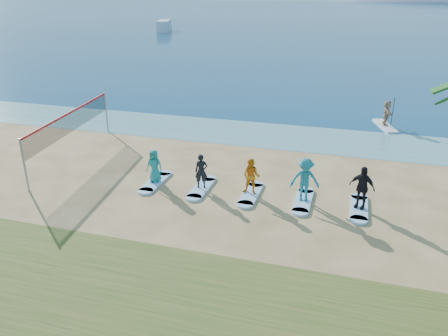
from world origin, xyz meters
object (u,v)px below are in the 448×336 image
(paddleboard, at_px, (385,126))
(student_0, at_px, (154,166))
(surfboard_1, at_px, (202,188))
(student_4, at_px, (362,187))
(surfboard_3, at_px, (303,201))
(surfboard_0, at_px, (155,182))
(paddleboarder, at_px, (387,113))
(boat_offshore_a, at_px, (164,31))
(surfboard_4, at_px, (359,208))
(volleyball_net, at_px, (71,122))
(student_1, at_px, (201,171))
(student_3, at_px, (305,180))
(surfboard_2, at_px, (251,194))
(student_2, at_px, (251,177))

(paddleboard, relative_size, student_0, 1.94)
(surfboard_1, xyz_separation_m, student_4, (6.90, 0.00, 0.95))
(surfboard_3, bearing_deg, surfboard_0, 180.00)
(paddleboarder, height_order, boat_offshore_a, paddleboarder)
(surfboard_3, bearing_deg, student_0, 180.00)
(paddleboard, distance_m, surfboard_4, 12.64)
(volleyball_net, distance_m, student_1, 8.31)
(surfboard_1, relative_size, student_3, 1.16)
(student_1, bearing_deg, surfboard_2, -18.43)
(student_0, height_order, student_4, student_4)
(surfboard_0, bearing_deg, boat_offshore_a, 113.44)
(paddleboarder, height_order, student_3, student_3)
(paddleboard, distance_m, surfboard_3, 13.12)
(paddleboard, bearing_deg, boat_offshore_a, 108.64)
(surfboard_1, relative_size, surfboard_4, 1.00)
(student_4, bearing_deg, boat_offshore_a, 139.14)
(student_1, relative_size, surfboard_4, 0.71)
(student_4, bearing_deg, surfboard_2, -160.18)
(student_1, distance_m, surfboard_3, 4.67)
(surfboard_3, xyz_separation_m, student_4, (2.30, 0.00, 0.95))
(surfboard_1, distance_m, student_1, 0.83)
(surfboard_2, bearing_deg, surfboard_0, 180.00)
(surfboard_0, height_order, surfboard_4, same)
(surfboard_0, distance_m, student_0, 0.82)
(paddleboarder, distance_m, surfboard_0, 16.53)
(student_3, xyz_separation_m, surfboard_4, (2.30, 0.00, -0.99))
(paddleboarder, xyz_separation_m, boat_offshore_a, (-41.85, 59.27, -0.93))
(student_0, xyz_separation_m, surfboard_1, (2.30, -0.00, -0.82))
(volleyball_net, xyz_separation_m, student_1, (8.00, -2.03, -1.03))
(student_4, bearing_deg, surfboard_0, -160.18)
(surfboard_4, bearing_deg, paddleboarder, 83.08)
(paddleboarder, xyz_separation_m, surfboard_4, (-1.52, -12.55, -0.89))
(surfboard_1, bearing_deg, student_3, 0.00)
(volleyball_net, distance_m, surfboard_2, 10.66)
(student_0, height_order, student_2, student_2)
(paddleboard, bearing_deg, surfboard_2, -132.59)
(boat_offshore_a, height_order, surfboard_4, boat_offshore_a)
(student_0, distance_m, student_2, 4.60)
(paddleboarder, bearing_deg, student_1, 139.54)
(student_1, height_order, student_3, student_3)
(volleyball_net, distance_m, boat_offshore_a, 74.30)
(surfboard_0, relative_size, student_0, 1.42)
(student_2, xyz_separation_m, surfboard_3, (2.30, 0.00, -0.85))
(paddleboarder, relative_size, surfboard_3, 0.74)
(student_1, xyz_separation_m, surfboard_3, (4.60, -0.00, -0.83))
(surfboard_0, xyz_separation_m, student_4, (9.20, 0.00, 0.95))
(boat_offshore_a, height_order, surfboard_3, boat_offshore_a)
(surfboard_3, bearing_deg, paddleboard, 73.06)
(surfboard_3, bearing_deg, surfboard_4, 0.00)
(student_0, bearing_deg, surfboard_2, -2.93)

